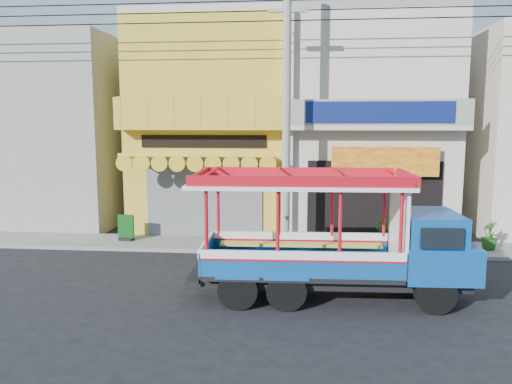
# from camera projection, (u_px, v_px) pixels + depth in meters

# --- Properties ---
(ground) EXTENTS (90.00, 90.00, 0.00)m
(ground) POSITION_uv_depth(u_px,v_px,m) (319.00, 287.00, 12.88)
(ground) COLOR black
(ground) RESTS_ON ground
(sidewalk) EXTENTS (30.00, 2.00, 0.12)m
(sidewalk) POSITION_uv_depth(u_px,v_px,m) (316.00, 247.00, 16.81)
(sidewalk) COLOR slate
(sidewalk) RESTS_ON ground
(shophouse_left) EXTENTS (6.00, 7.50, 8.24)m
(shophouse_left) POSITION_uv_depth(u_px,v_px,m) (218.00, 125.00, 20.54)
(shophouse_left) COLOR gold
(shophouse_left) RESTS_ON ground
(shophouse_right) EXTENTS (6.00, 6.75, 8.24)m
(shophouse_right) POSITION_uv_depth(u_px,v_px,m) (365.00, 125.00, 19.97)
(shophouse_right) COLOR beige
(shophouse_right) RESTS_ON ground
(party_pilaster) EXTENTS (0.35, 0.30, 8.00)m
(party_pilaster) POSITION_uv_depth(u_px,v_px,m) (288.00, 129.00, 17.20)
(party_pilaster) COLOR beige
(party_pilaster) RESTS_ON ground
(filler_building_left) EXTENTS (6.00, 6.00, 7.60)m
(filler_building_left) POSITION_uv_depth(u_px,v_px,m) (56.00, 132.00, 21.29)
(filler_building_left) COLOR gray
(filler_building_left) RESTS_ON ground
(utility_pole) EXTENTS (28.00, 0.26, 9.00)m
(utility_pole) POSITION_uv_depth(u_px,v_px,m) (291.00, 96.00, 15.52)
(utility_pole) COLOR gray
(utility_pole) RESTS_ON ground
(songthaew_truck) EXTENTS (6.66, 2.42, 3.07)m
(songthaew_truck) POSITION_uv_depth(u_px,v_px,m) (352.00, 238.00, 11.85)
(songthaew_truck) COLOR black
(songthaew_truck) RESTS_ON ground
(green_sign) EXTENTS (0.60, 0.34, 0.91)m
(green_sign) POSITION_uv_depth(u_px,v_px,m) (126.00, 230.00, 17.42)
(green_sign) COLOR black
(green_sign) RESTS_ON sidewalk
(potted_plant_b) EXTENTS (0.66, 0.70, 1.00)m
(potted_plant_b) POSITION_uv_depth(u_px,v_px,m) (383.00, 234.00, 16.24)
(potted_plant_b) COLOR #204D16
(potted_plant_b) RESTS_ON sidewalk
(potted_plant_c) EXTENTS (0.54, 0.54, 0.93)m
(potted_plant_c) POSITION_uv_depth(u_px,v_px,m) (489.00, 236.00, 16.13)
(potted_plant_c) COLOR #204D16
(potted_plant_c) RESTS_ON sidewalk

